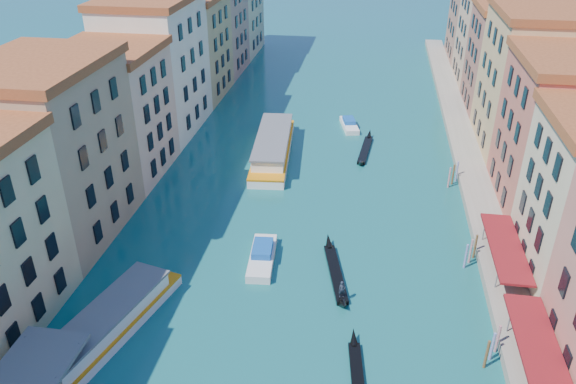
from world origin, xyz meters
name	(u,v)px	position (x,y,z in m)	size (l,w,h in m)	color
left_bank_palazzos	(141,83)	(-26.00, 64.68, 9.71)	(12.80, 128.40, 21.00)	beige
right_bank_palazzos	(540,102)	(30.00, 65.00, 9.75)	(12.80, 128.40, 21.00)	#953D35
quay	(468,160)	(22.00, 65.00, 0.50)	(4.00, 140.00, 1.00)	gray
restaurant_awnings	(544,364)	(22.19, 23.00, 2.99)	(3.20, 44.55, 3.12)	maroon
mooring_poles_right	(487,325)	(19.10, 28.80, 1.30)	(1.44, 54.24, 3.20)	#50361B
vaporetto_near	(106,325)	(-14.00, 23.75, 1.19)	(8.33, 18.28, 2.65)	white
vaporetto_far	(273,146)	(-6.20, 63.38, 1.45)	(6.70, 21.91, 3.21)	white
gondola_fore	(336,272)	(5.29, 35.62, 0.42)	(3.74, 12.41, 2.50)	black
gondola_right	(358,382)	(8.22, 21.46, 0.42)	(2.15, 10.90, 2.17)	black
gondola_far	(365,149)	(7.27, 67.02, 0.36)	(2.10, 12.56, 1.78)	black
motorboat_mid	(262,256)	(-2.63, 36.99, 0.64)	(3.13, 8.09, 1.64)	silver
motorboat_far	(349,124)	(4.32, 76.02, 0.55)	(3.67, 7.14, 1.41)	white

